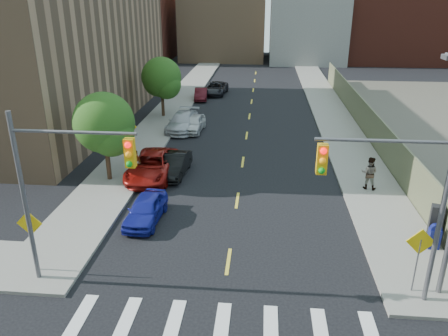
% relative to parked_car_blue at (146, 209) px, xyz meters
% --- Properties ---
extents(sidewalk_nw, '(3.50, 73.00, 0.15)m').
position_rel_parked_car_blue_xyz_m(sidewalk_nw, '(-3.30, 30.26, -0.58)').
color(sidewalk_nw, gray).
rests_on(sidewalk_nw, ground).
extents(sidewalk_ne, '(3.50, 73.00, 0.15)m').
position_rel_parked_car_blue_xyz_m(sidewalk_ne, '(12.20, 30.26, -0.58)').
color(sidewalk_ne, gray).
rests_on(sidewalk_ne, ground).
extents(fence_north, '(0.12, 44.00, 2.50)m').
position_rel_parked_car_blue_xyz_m(fence_north, '(14.05, 16.76, 0.59)').
color(fence_north, '#5A5D41').
rests_on(fence_north, ground).
extents(bg_bldg_west, '(14.00, 18.00, 12.00)m').
position_rel_parked_car_blue_xyz_m(bg_bldg_west, '(-17.55, 58.76, 5.34)').
color(bg_bldg_west, '#592319').
rests_on(bg_bldg_west, ground).
extents(bg_bldg_midwest, '(14.00, 16.00, 15.00)m').
position_rel_parked_car_blue_xyz_m(bg_bldg_midwest, '(-1.55, 60.76, 6.84)').
color(bg_bldg_midwest, '#8C6B4C').
rests_on(bg_bldg_midwest, ground).
extents(bg_bldg_center, '(12.00, 16.00, 10.00)m').
position_rel_parked_car_blue_xyz_m(bg_bldg_center, '(12.45, 58.76, 4.34)').
color(bg_bldg_center, gray).
rests_on(bg_bldg_center, ground).
extents(bg_bldg_east, '(18.00, 18.00, 16.00)m').
position_rel_parked_car_blue_xyz_m(bg_bldg_east, '(26.45, 60.76, 7.34)').
color(bg_bldg_east, '#592319').
rests_on(bg_bldg_east, ground).
extents(signal_nw, '(4.59, 0.30, 7.00)m').
position_rel_parked_car_blue_xyz_m(signal_nw, '(-1.53, -5.24, 3.87)').
color(signal_nw, '#59595E').
rests_on(signal_nw, ground).
extents(signal_ne, '(4.59, 0.30, 7.00)m').
position_rel_parked_car_blue_xyz_m(signal_ne, '(10.44, -5.24, 3.87)').
color(signal_ne, '#59595E').
rests_on(signal_ne, ground).
extents(warn_sign_nw, '(1.06, 0.06, 2.83)m').
position_rel_parked_car_blue_xyz_m(warn_sign_nw, '(-3.35, -4.74, 1.34)').
color(warn_sign_nw, '#59595E').
rests_on(warn_sign_nw, ground).
extents(warn_sign_ne, '(1.06, 0.06, 2.83)m').
position_rel_parked_car_blue_xyz_m(warn_sign_ne, '(11.65, -4.74, 1.34)').
color(warn_sign_ne, '#59595E').
rests_on(warn_sign_ne, ground).
extents(warn_sign_midwest, '(1.06, 0.06, 2.83)m').
position_rel_parked_car_blue_xyz_m(warn_sign_midwest, '(-3.35, 8.76, 1.34)').
color(warn_sign_midwest, '#59595E').
rests_on(warn_sign_midwest, ground).
extents(tree_west_near, '(3.66, 3.64, 5.52)m').
position_rel_parked_car_blue_xyz_m(tree_west_near, '(-3.55, 4.80, 2.82)').
color(tree_west_near, '#332114').
rests_on(tree_west_near, ground).
extents(tree_west_far, '(3.66, 3.64, 5.52)m').
position_rel_parked_car_blue_xyz_m(tree_west_far, '(-3.55, 19.80, 2.82)').
color(tree_west_far, '#332114').
rests_on(tree_west_far, ground).
extents(parked_car_blue, '(1.73, 3.93, 1.32)m').
position_rel_parked_car_blue_xyz_m(parked_car_blue, '(0.00, 0.00, 0.00)').
color(parked_car_blue, '#1B2094').
rests_on(parked_car_blue, ground).
extents(parked_car_black, '(1.65, 4.17, 1.35)m').
position_rel_parked_car_blue_xyz_m(parked_car_black, '(0.25, 6.14, 0.02)').
color(parked_car_black, black).
rests_on(parked_car_black, ground).
extents(parked_car_red, '(2.59, 5.58, 1.55)m').
position_rel_parked_car_blue_xyz_m(parked_car_red, '(-1.05, 5.61, 0.12)').
color(parked_car_red, maroon).
rests_on(parked_car_red, ground).
extents(parked_car_silver, '(2.49, 5.30, 1.49)m').
position_rel_parked_car_blue_xyz_m(parked_car_silver, '(-0.97, 15.74, 0.09)').
color(parked_car_silver, '#B0B2B9').
rests_on(parked_car_silver, ground).
extents(parked_car_white, '(1.86, 4.10, 1.37)m').
position_rel_parked_car_blue_xyz_m(parked_car_white, '(-0.05, 15.54, 0.03)').
color(parked_car_white, silver).
rests_on(parked_car_white, ground).
extents(parked_car_maroon, '(1.67, 3.86, 1.23)m').
position_rel_parked_car_blue_xyz_m(parked_car_maroon, '(-1.05, 27.14, -0.04)').
color(parked_car_maroon, '#3F0C12').
rests_on(parked_car_maroon, ground).
extents(parked_car_grey, '(2.65, 5.07, 1.36)m').
position_rel_parked_car_blue_xyz_m(parked_car_grey, '(0.25, 30.04, 0.02)').
color(parked_car_grey, black).
rests_on(parked_car_grey, ground).
extents(mailbox, '(0.49, 0.38, 1.20)m').
position_rel_parked_car_blue_xyz_m(mailbox, '(13.50, -1.54, 0.07)').
color(mailbox, navy).
rests_on(mailbox, sidewalk_ne).
extents(payphone, '(0.64, 0.57, 1.85)m').
position_rel_parked_car_blue_xyz_m(payphone, '(13.65, -1.04, 0.42)').
color(payphone, black).
rests_on(payphone, sidewalk_ne).
extents(pedestrian_west, '(0.59, 0.75, 1.80)m').
position_rel_parked_car_blue_xyz_m(pedestrian_west, '(-1.85, 5.03, 0.39)').
color(pedestrian_west, gray).
rests_on(pedestrian_west, sidewalk_nw).
extents(pedestrian_east, '(1.11, 0.97, 1.94)m').
position_rel_parked_car_blue_xyz_m(pedestrian_east, '(11.96, 4.76, 0.46)').
color(pedestrian_east, gray).
rests_on(pedestrian_east, sidewalk_ne).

